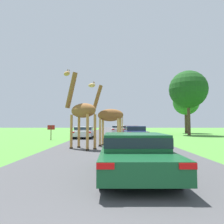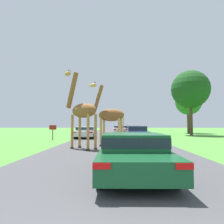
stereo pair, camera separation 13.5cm
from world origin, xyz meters
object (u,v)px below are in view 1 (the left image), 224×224
Objects in this scene: sign_post at (52,130)px; car_queue_left at (132,130)px; car_lead_maroon at (135,152)px; tree_left_edge at (187,102)px; giraffe_companion at (82,110)px; car_far_ahead at (136,133)px; car_queue_right at (119,129)px; giraffe_near_road at (109,115)px; tree_centre_back at (189,90)px; car_verge_right at (85,132)px.

car_queue_left is at bearing 37.54° from sign_post.
tree_left_edge reaches higher than car_lead_maroon.
giraffe_companion is at bearing -108.07° from car_queue_left.
sign_post is at bearing 174.47° from car_far_ahead.
car_queue_right is at bearing 28.69° from giraffe_companion.
giraffe_near_road is 17.68m from tree_centre_back.
giraffe_companion is at bearing -124.58° from tree_left_edge.
giraffe_near_road is 12.33m from car_queue_left.
giraffe_near_road is at bearing -102.96° from car_queue_left.
giraffe_companion is 0.59× the size of tree_centre_back.
tree_centre_back is at bearing -107.56° from tree_left_edge.
sign_post is (-18.33, -13.73, -4.16)m from tree_left_edge.
sign_post is at bearing 67.31° from giraffe_near_road.
car_verge_right is at bearing 41.21° from giraffe_near_road.
car_verge_right is (-5.55, -4.21, -0.02)m from car_queue_left.
sign_post is (-5.67, 5.47, -1.15)m from giraffe_near_road.
tree_left_edge reaches higher than giraffe_near_road.
car_lead_maroon is 12.57m from car_far_ahead.
car_queue_left is 7.26m from car_far_ahead.
giraffe_companion is 3.68× the size of sign_post.
sign_post is at bearing 67.39° from giraffe_companion.
car_queue_left is at bearing -170.01° from tree_centre_back.
car_far_ahead reaches higher than car_queue_left.
sign_post is (-8.42, -6.47, 0.29)m from car_queue_left.
giraffe_companion is 1.32× the size of car_verge_right.
car_verge_right is 2.79× the size of sign_post.
car_queue_right is at bearing 17.03° from giraffe_near_road.
car_far_ahead is (1.47, 12.48, 0.06)m from car_lead_maroon.
sign_post is (-16.48, -7.89, -5.30)m from tree_centre_back.
car_queue_left is (1.80, 19.73, 0.03)m from car_lead_maroon.
car_queue_left reaches higher than car_lead_maroon.
giraffe_near_road is at bearing -8.74° from giraffe_companion.
car_queue_left is 0.46× the size of tree_centre_back.
car_far_ahead is at bearing -125.19° from tree_left_edge.
sign_post is at bearing -142.46° from car_queue_left.
tree_centre_back reaches higher than sign_post.
tree_centre_back reaches higher than tree_left_edge.
car_queue_right is at bearing 95.85° from car_far_ahead.
giraffe_near_road is 0.52× the size of tree_centre_back.
giraffe_companion is 9.54m from car_verge_right.
giraffe_near_road is 7.96m from sign_post.
tree_left_edge reaches higher than car_far_ahead.
car_verge_right reaches higher than car_lead_maroon.
sign_post is at bearing -122.03° from car_queue_right.
car_verge_right is at bearing -114.69° from car_queue_right.
car_lead_maroon is at bearing -119.45° from giraffe_companion.
car_lead_maroon is 24.01m from tree_centre_back.
car_lead_maroon is 24.28m from car_queue_right.
sign_post reaches higher than car_queue_right.
car_lead_maroon is 1.07× the size of car_queue_left.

